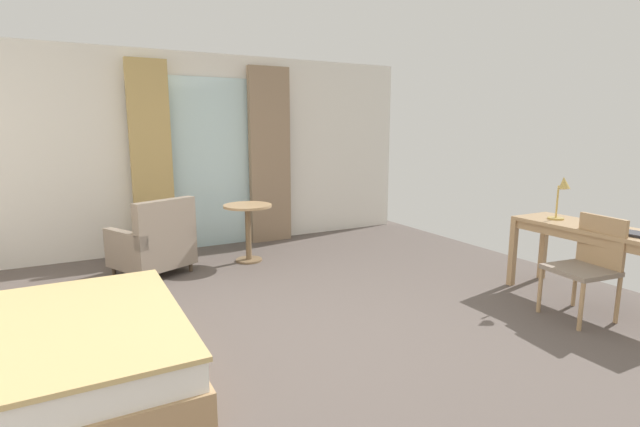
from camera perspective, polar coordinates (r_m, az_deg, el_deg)
The scene contains 11 objects.
ground at distance 3.87m, azimuth -2.01°, elevation -15.43°, with size 6.84×7.14×0.10m, color #564C47.
wall_back at distance 6.62m, azimuth -15.06°, elevation 7.18°, with size 6.44×0.12×2.60m, color silver.
balcony_glass_door at distance 6.61m, azimuth -12.93°, elevation 5.91°, with size 1.17×0.02×2.29m, color silver.
curtain_panel_left at distance 6.34m, azimuth -19.77°, elevation 6.17°, with size 0.50×0.10×2.46m, color tan.
curtain_panel_right at distance 6.77m, azimuth -6.12°, elevation 6.96°, with size 0.60×0.10×2.46m, color #897056.
writing_desk at distance 5.03m, azimuth 30.60°, elevation -2.43°, with size 0.56×1.50×0.74m.
desk_chair at distance 4.68m, azimuth 29.80°, elevation -5.09°, with size 0.52×0.52×0.89m.
desk_lamp at distance 5.13m, azimuth 27.31°, elevation 2.40°, with size 0.18×0.22×0.45m.
closed_book at distance 4.78m, azimuth 34.20°, elevation -2.11°, with size 0.21×0.34×0.02m, color #232328.
armchair_by_window at distance 5.58m, azimuth -19.47°, elevation -3.58°, with size 0.95×0.94×0.87m.
round_cafe_table at distance 5.81m, azimuth -8.74°, elevation -0.81°, with size 0.59×0.59×0.71m.
Camera 1 is at (-1.54, -3.12, 1.64)m, focal length 26.36 mm.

